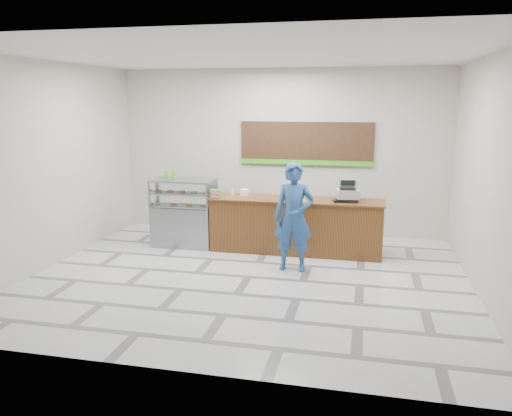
% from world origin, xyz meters
% --- Properties ---
extents(floor, '(7.00, 7.00, 0.00)m').
position_xyz_m(floor, '(0.00, 0.00, 0.00)').
color(floor, silver).
rests_on(floor, ground).
extents(back_wall, '(7.00, 0.00, 7.00)m').
position_xyz_m(back_wall, '(0.00, 3.00, 1.75)').
color(back_wall, beige).
rests_on(back_wall, floor).
extents(ceiling, '(7.00, 7.00, 0.00)m').
position_xyz_m(ceiling, '(0.00, 0.00, 3.50)').
color(ceiling, silver).
rests_on(ceiling, back_wall).
extents(sales_counter, '(3.26, 0.76, 1.03)m').
position_xyz_m(sales_counter, '(0.55, 1.55, 0.52)').
color(sales_counter, brown).
rests_on(sales_counter, floor).
extents(display_case, '(1.22, 0.72, 1.33)m').
position_xyz_m(display_case, '(-1.67, 1.55, 0.68)').
color(display_case, gray).
rests_on(display_case, floor).
extents(menu_board, '(2.80, 0.06, 0.90)m').
position_xyz_m(menu_board, '(0.55, 2.96, 1.93)').
color(menu_board, black).
rests_on(menu_board, back_wall).
extents(cash_register, '(0.47, 0.49, 0.39)m').
position_xyz_m(cash_register, '(1.49, 1.57, 1.17)').
color(cash_register, black).
rests_on(cash_register, sales_counter).
extents(card_terminal, '(0.12, 0.17, 0.04)m').
position_xyz_m(card_terminal, '(1.29, 1.41, 1.05)').
color(card_terminal, black).
rests_on(card_terminal, sales_counter).
extents(serving_tray, '(0.34, 0.26, 0.02)m').
position_xyz_m(serving_tray, '(0.56, 1.43, 1.04)').
color(serving_tray, '#6DDD19').
rests_on(serving_tray, sales_counter).
extents(napkin_box, '(0.14, 0.14, 0.12)m').
position_xyz_m(napkin_box, '(-0.49, 1.71, 1.09)').
color(napkin_box, white).
rests_on(napkin_box, sales_counter).
extents(straw_cup, '(0.07, 0.07, 0.11)m').
position_xyz_m(straw_cup, '(-0.73, 1.69, 1.08)').
color(straw_cup, silver).
rests_on(straw_cup, sales_counter).
extents(promo_box, '(0.18, 0.12, 0.16)m').
position_xyz_m(promo_box, '(-0.94, 1.31, 1.11)').
color(promo_box, green).
rests_on(promo_box, sales_counter).
extents(donut_decal, '(0.15, 0.15, 0.00)m').
position_xyz_m(donut_decal, '(0.70, 1.36, 1.03)').
color(donut_decal, '#F15C8E').
rests_on(donut_decal, sales_counter).
extents(green_cup_left, '(0.09, 0.09, 0.14)m').
position_xyz_m(green_cup_left, '(-2.08, 1.76, 1.40)').
color(green_cup_left, green).
rests_on(green_cup_left, display_case).
extents(green_cup_right, '(0.08, 0.08, 0.13)m').
position_xyz_m(green_cup_right, '(-1.94, 1.79, 1.39)').
color(green_cup_right, green).
rests_on(green_cup_right, display_case).
extents(customer, '(0.67, 0.44, 1.84)m').
position_xyz_m(customer, '(0.66, 0.53, 0.92)').
color(customer, navy).
rests_on(customer, floor).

